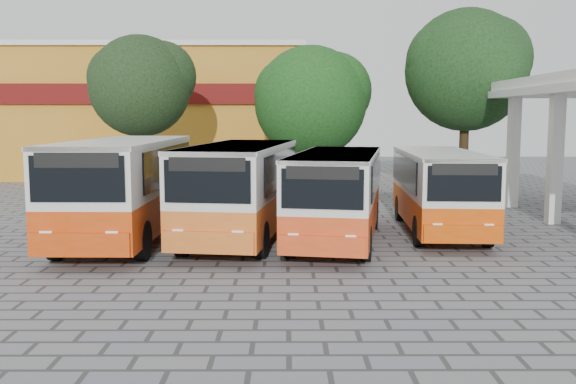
{
  "coord_description": "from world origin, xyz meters",
  "views": [
    {
      "loc": [
        -1.92,
        -17.03,
        3.92
      ],
      "look_at": [
        -1.86,
        3.31,
        1.5
      ],
      "focal_mm": 40.0,
      "sensor_mm": 36.0,
      "label": 1
    }
  ],
  "objects_px": {
    "bus_far_left": "(125,183)",
    "bus_centre_left": "(241,185)",
    "bus_centre_right": "(337,191)",
    "bus_far_right": "(439,186)"
  },
  "relations": [
    {
      "from": "bus_far_left",
      "to": "bus_centre_left",
      "type": "height_order",
      "value": "bus_far_left"
    },
    {
      "from": "bus_far_left",
      "to": "bus_centre_right",
      "type": "relative_size",
      "value": 1.09
    },
    {
      "from": "bus_centre_right",
      "to": "bus_far_right",
      "type": "bearing_deg",
      "value": 35.38
    },
    {
      "from": "bus_centre_right",
      "to": "bus_far_right",
      "type": "xyz_separation_m",
      "value": [
        3.57,
        1.69,
        -0.04
      ]
    },
    {
      "from": "bus_far_left",
      "to": "bus_centre_left",
      "type": "relative_size",
      "value": 1.02
    },
    {
      "from": "bus_centre_right",
      "to": "bus_far_right",
      "type": "height_order",
      "value": "bus_centre_right"
    },
    {
      "from": "bus_centre_right",
      "to": "bus_far_right",
      "type": "distance_m",
      "value": 3.95
    },
    {
      "from": "bus_far_right",
      "to": "bus_centre_left",
      "type": "bearing_deg",
      "value": -166.71
    },
    {
      "from": "bus_centre_right",
      "to": "bus_far_right",
      "type": "relative_size",
      "value": 1.05
    },
    {
      "from": "bus_far_right",
      "to": "bus_far_left",
      "type": "bearing_deg",
      "value": -169.02
    }
  ]
}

